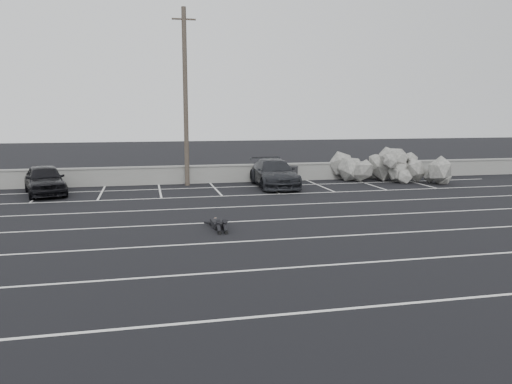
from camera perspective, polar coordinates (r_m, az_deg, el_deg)
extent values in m
plane|color=black|center=(16.14, -2.53, -5.73)|extent=(120.00, 120.00, 0.00)
cube|color=gray|center=(29.72, -7.25, 1.95)|extent=(50.00, 0.35, 1.00)
cube|color=gray|center=(29.66, -7.27, 2.95)|extent=(50.00, 0.45, 0.08)
cube|color=silver|center=(10.58, 3.31, -13.79)|extent=(36.00, 0.10, 0.01)
cube|color=silver|center=(13.31, -0.25, -8.92)|extent=(36.00, 0.10, 0.01)
cube|color=silver|center=(16.14, -2.53, -5.72)|extent=(36.00, 0.10, 0.01)
cube|color=silver|center=(19.02, -4.11, -3.47)|extent=(36.00, 0.10, 0.01)
cube|color=silver|center=(21.93, -5.26, -1.82)|extent=(36.00, 0.10, 0.01)
cube|color=silver|center=(24.86, -6.14, -0.55)|extent=(36.00, 0.10, 0.01)
cube|color=silver|center=(27.81, -6.84, 0.45)|extent=(36.00, 0.10, 0.01)
cube|color=silver|center=(27.70, -23.43, -0.27)|extent=(0.10, 5.00, 0.01)
cube|color=silver|center=(27.28, -17.24, -0.06)|extent=(0.10, 5.00, 0.01)
cube|color=silver|center=(27.19, -10.93, 0.16)|extent=(0.10, 5.00, 0.01)
cube|color=silver|center=(27.44, -4.66, 0.37)|extent=(0.10, 5.00, 0.01)
cube|color=silver|center=(28.00, 1.44, 0.57)|extent=(0.10, 5.00, 0.01)
cube|color=silver|center=(28.86, 7.23, 0.75)|extent=(0.10, 5.00, 0.01)
cube|color=silver|center=(30.00, 12.63, 0.92)|extent=(0.10, 5.00, 0.01)
cube|color=silver|center=(31.39, 17.60, 1.06)|extent=(0.10, 5.00, 0.01)
imported|color=black|center=(27.54, -23.00, 1.30)|extent=(2.91, 4.78, 1.52)
imported|color=black|center=(28.13, 2.08, 2.16)|extent=(2.30, 5.32, 1.52)
cylinder|color=#4C4238|center=(28.68, -8.06, 10.54)|extent=(0.26, 0.26, 9.85)
cube|color=#4C4238|center=(29.12, -8.25, 18.97)|extent=(1.31, 0.09, 0.09)
cylinder|color=#252528|center=(30.49, 4.28, 2.06)|extent=(0.71, 0.71, 0.88)
cylinder|color=#252528|center=(30.44, 4.29, 2.92)|extent=(0.78, 0.78, 0.05)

